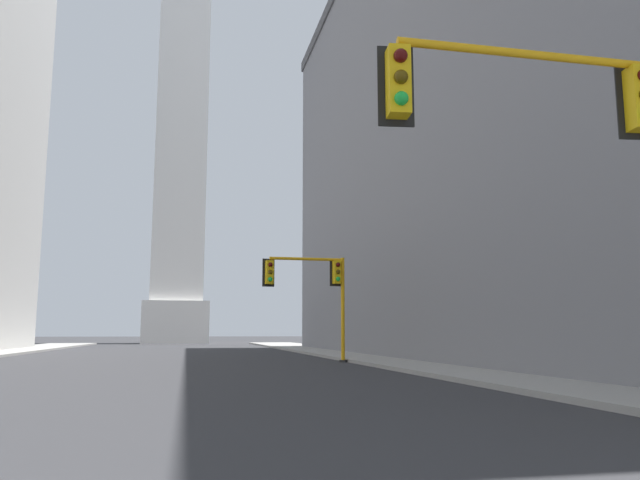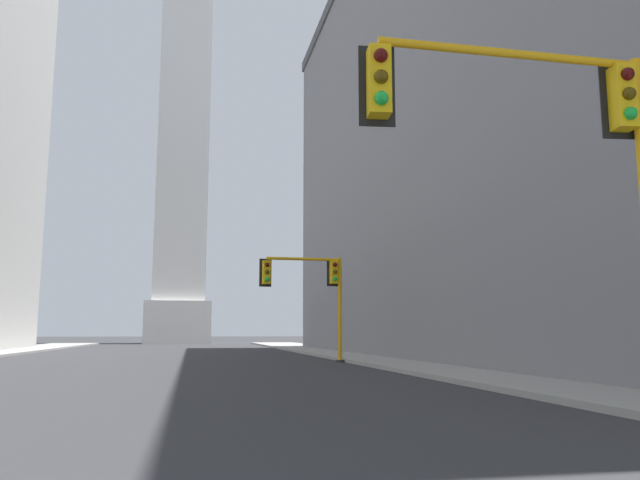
{
  "view_description": "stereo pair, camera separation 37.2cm",
  "coord_description": "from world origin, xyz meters",
  "views": [
    {
      "loc": [
        1.3,
        -0.88,
        1.41
      ],
      "look_at": [
        11.21,
        45.79,
        8.45
      ],
      "focal_mm": 35.0,
      "sensor_mm": 36.0,
      "label": 1
    },
    {
      "loc": [
        1.67,
        -0.95,
        1.41
      ],
      "look_at": [
        11.21,
        45.79,
        8.45
      ],
      "focal_mm": 35.0,
      "sensor_mm": 36.0,
      "label": 2
    }
  ],
  "objects": [
    {
      "name": "traffic_light_near_right",
      "position": [
        7.34,
        7.85,
        4.58
      ],
      "size": [
        5.03,
        0.52,
        6.01
      ],
      "color": "orange",
      "rests_on": "ground_plane"
    },
    {
      "name": "traffic_light_mid_right",
      "position": [
        7.22,
        28.02,
        3.72
      ],
      "size": [
        4.04,
        0.53,
        4.94
      ],
      "color": "orange",
      "rests_on": "ground_plane"
    },
    {
      "name": "sidewalk_right",
      "position": [
        11.23,
        28.26,
        0.07
      ],
      "size": [
        5.0,
        94.18,
        0.15
      ],
      "primitive_type": "cube",
      "color": "gray",
      "rests_on": "ground_plane"
    },
    {
      "name": "building_right",
      "position": [
        25.28,
        29.63,
        13.49
      ],
      "size": [
        27.93,
        50.62,
        26.96
      ],
      "color": "slate",
      "rests_on": "ground_plane"
    },
    {
      "name": "obelisk",
      "position": [
        0.0,
        78.49,
        36.02
      ],
      "size": [
        7.84,
        7.84,
        74.61
      ],
      "color": "silver",
      "rests_on": "ground_plane"
    }
  ]
}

